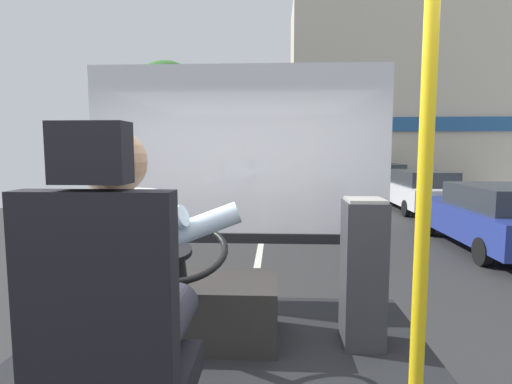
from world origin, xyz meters
The scene contains 12 objects.
ground centered at (0.00, 8.80, -0.02)m, with size 18.00×44.00×0.06m.
driver_seat centered at (-0.22, -0.49, 1.29)m, with size 0.48×0.48×1.34m.
bus_driver centered at (-0.22, -0.35, 1.50)m, with size 0.81×0.61×0.85m.
steering_console centered at (-0.22, 0.81, 0.95)m, with size 1.10×0.97×0.81m.
handrail_pole centered at (0.76, -0.52, 1.86)m, with size 0.04×0.04×2.28m.
fare_box centered at (0.87, 0.80, 1.19)m, with size 0.25×0.28×0.95m.
windshield_panel centered at (0.00, 1.62, 1.77)m, with size 2.50×0.08×1.48m.
street_tree centered at (-3.40, 11.97, 3.56)m, with size 2.66×2.66×4.91m.
shop_building centered at (6.80, 18.24, 4.38)m, with size 11.53×4.23×8.76m.
parked_car_blue centered at (4.74, 6.36, 0.66)m, with size 1.96×3.95×1.28m.
parked_car_white centered at (4.98, 11.64, 0.67)m, with size 1.79×4.47×1.30m.
parked_car_charcoal centered at (4.75, 16.04, 0.71)m, with size 2.00×4.05×1.37m.
Camera 1 is at (0.32, -1.75, 1.98)m, focal length 28.46 mm.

